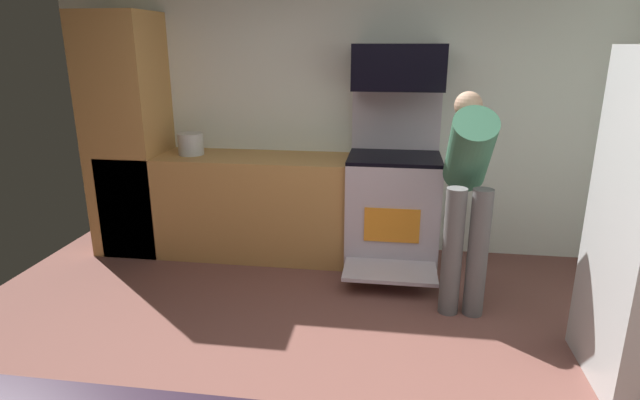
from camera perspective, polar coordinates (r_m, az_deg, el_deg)
wall_back at (r=4.64m, az=2.85°, el=10.34°), size 5.20×0.12×2.60m
lower_cabinet_run at (r=4.65m, az=-8.85°, el=-0.56°), size 2.40×0.60×0.90m
cabinet_column at (r=4.90m, az=-20.51°, el=6.69°), size 0.60×0.60×2.10m
oven_range at (r=4.42m, az=8.07°, el=-0.72°), size 0.76×1.05×1.47m
microwave at (r=4.31m, az=8.73°, el=14.41°), size 0.74×0.38×0.36m
person_cook at (r=3.67m, az=16.12°, el=1.65°), size 0.31×0.65×1.52m
stock_pot at (r=4.66m, az=-14.18°, el=6.07°), size 0.22×0.22×0.19m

